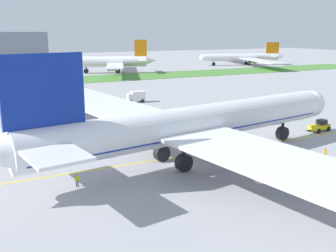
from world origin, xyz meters
TOP-DOWN VIEW (x-y plane):
  - ground_plane at (0.00, 0.00)m, footprint 600.00×600.00m
  - apron_taxi_line at (0.00, 3.64)m, footprint 280.00×0.36m
  - grass_median_strip at (0.00, 106.88)m, footprint 320.00×24.00m
  - airliner_foreground at (1.79, 0.87)m, footprint 59.53×97.64m
  - pushback_tug at (32.71, 5.84)m, footprint 6.30×2.93m
  - ground_crew_wingwalker_port at (7.64, 13.33)m, footprint 0.48×0.51m
  - ground_crew_marshaller_front at (20.47, -6.71)m, footprint 0.25×0.57m
  - ground_crew_wingwalker_starboard at (-15.09, -1.39)m, footprint 0.57×0.25m
  - service_truck_baggage_loader at (13.19, 50.29)m, footprint 4.86×2.94m
  - parked_airliner_far_centre at (31.93, 124.87)m, footprint 37.06×58.35m
  - parked_airliner_far_right at (110.24, 133.94)m, footprint 48.63×80.99m

SIDE VIEW (x-z plane):
  - ground_plane at x=0.00m, z-range 0.00..0.00m
  - apron_taxi_line at x=0.00m, z-range 0.00..0.01m
  - grass_median_strip at x=0.00m, z-range 0.00..0.10m
  - pushback_tug at x=32.71m, z-range -0.09..2.06m
  - ground_crew_wingwalker_starboard at x=-15.09m, z-range 0.18..1.80m
  - ground_crew_marshaller_front at x=20.47m, z-range 0.18..1.80m
  - ground_crew_wingwalker_port at x=7.64m, z-range 0.18..1.90m
  - service_truck_baggage_loader at x=13.19m, z-range 0.13..3.02m
  - parked_airliner_far_right at x=110.24m, z-range -1.99..10.38m
  - parked_airliner_far_centre at x=31.93m, z-range -2.37..12.33m
  - airliner_foreground at x=1.79m, z-range -2.59..13.57m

